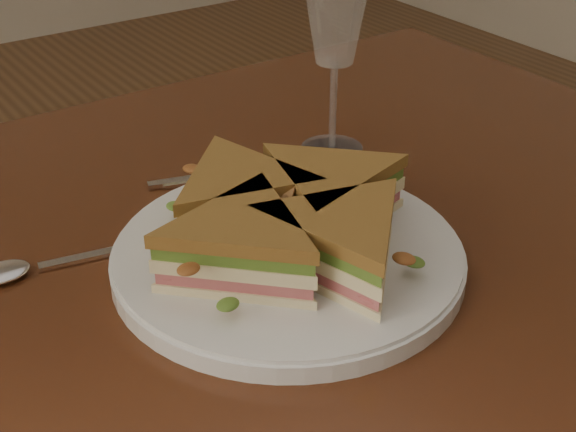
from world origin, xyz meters
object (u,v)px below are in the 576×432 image
at_px(table, 214,346).
at_px(sandwich_wedges, 288,221).
at_px(wine_glass, 336,16).
at_px(plate, 288,257).
at_px(knife, 242,173).
at_px(spoon, 30,268).

height_order(table, sandwich_wedges, sandwich_wedges).
bearing_deg(wine_glass, sandwich_wedges, -136.60).
bearing_deg(plate, knife, 71.59).
relative_size(table, knife, 5.72).
bearing_deg(plate, sandwich_wedges, 180.00).
bearing_deg(sandwich_wedges, plate, 0.00).
height_order(table, knife, knife).
relative_size(knife, wine_glass, 0.98).
distance_m(sandwich_wedges, spoon, 0.23).
relative_size(spoon, wine_glass, 0.85).
bearing_deg(sandwich_wedges, table, 138.80).
xyz_separation_m(plate, sandwich_wedges, (-0.00, 0.00, 0.04)).
xyz_separation_m(table, wine_glass, (0.22, 0.11, 0.25)).
bearing_deg(plate, table, 138.80).
bearing_deg(plate, spoon, 148.50).
xyz_separation_m(table, knife, (0.11, 0.12, 0.10)).
distance_m(plate, sandwich_wedges, 0.04).
distance_m(table, wine_glass, 0.36).
distance_m(table, sandwich_wedges, 0.16).
bearing_deg(spoon, wine_glass, 17.94).
height_order(plate, knife, plate).
distance_m(spoon, wine_glass, 0.39).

